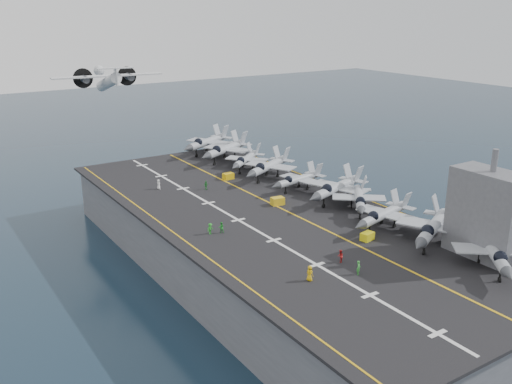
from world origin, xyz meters
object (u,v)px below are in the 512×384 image
tow_cart_a (367,236)px  transport_plane (108,82)px  fighter_jet_0 (493,250)px  island_superstructure (489,204)px

tow_cart_a → transport_plane: bearing=101.0°
fighter_jet_0 → tow_cart_a: fighter_jet_0 is taller
fighter_jet_0 → tow_cart_a: bearing=114.0°
island_superstructure → transport_plane: (-22.93, 82.09, 9.16)m
island_superstructure → transport_plane: bearing=105.6°
island_superstructure → fighter_jet_0: (-2.46, -3.11, -4.99)m
fighter_jet_0 → transport_plane: size_ratio=0.67×
island_superstructure → fighter_jet_0: bearing=-128.4°
fighter_jet_0 → island_superstructure: bearing=51.6°
tow_cart_a → transport_plane: size_ratio=0.09×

